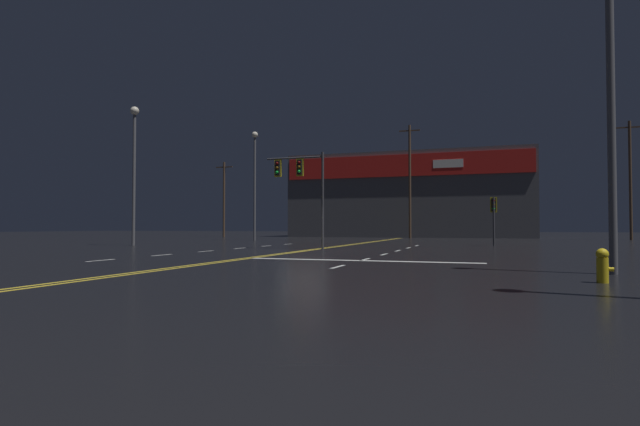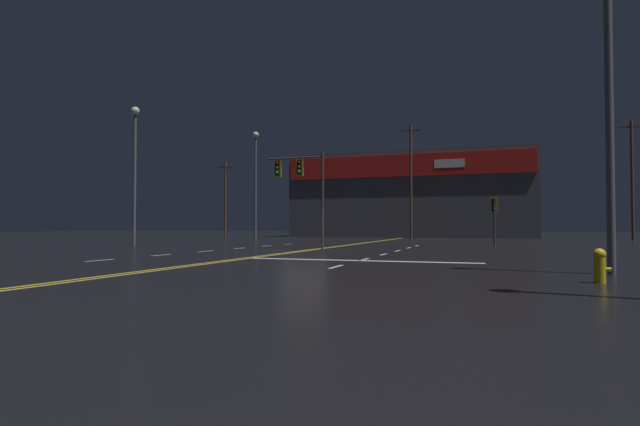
% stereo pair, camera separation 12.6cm
% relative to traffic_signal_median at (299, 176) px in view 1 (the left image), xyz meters
% --- Properties ---
extents(ground_plane, '(200.00, 200.00, 0.00)m').
position_rel_traffic_signal_median_xyz_m(ground_plane, '(1.08, -2.28, -4.05)').
color(ground_plane, black).
extents(road_markings, '(13.44, 60.00, 0.01)m').
position_rel_traffic_signal_median_xyz_m(road_markings, '(1.87, -3.34, -4.04)').
color(road_markings, gold).
rests_on(road_markings, ground).
extents(traffic_signal_median, '(3.41, 0.36, 5.35)m').
position_rel_traffic_signal_median_xyz_m(traffic_signal_median, '(0.00, 0.00, 0.00)').
color(traffic_signal_median, '#38383D').
rests_on(traffic_signal_median, ground).
extents(traffic_signal_corner_northeast, '(0.42, 0.36, 3.15)m').
position_rel_traffic_signal_median_xyz_m(traffic_signal_corner_northeast, '(10.35, 7.99, -1.75)').
color(traffic_signal_corner_northeast, '#38383D').
rests_on(traffic_signal_corner_northeast, ground).
extents(streetlight_near_left, '(0.56, 0.56, 8.55)m').
position_rel_traffic_signal_median_xyz_m(streetlight_near_left, '(13.05, -11.35, 1.48)').
color(streetlight_near_left, '#59595E').
rests_on(streetlight_near_left, ground).
extents(streetlight_near_right, '(0.56, 0.56, 9.84)m').
position_rel_traffic_signal_median_xyz_m(streetlight_near_right, '(-9.93, 14.64, 2.19)').
color(streetlight_near_right, '#59595E').
rests_on(streetlight_near_right, ground).
extents(streetlight_median_approach, '(0.56, 0.56, 9.15)m').
position_rel_traffic_signal_median_xyz_m(streetlight_median_approach, '(-12.03, 1.04, 1.82)').
color(streetlight_median_approach, '#59595E').
rests_on(streetlight_median_approach, ground).
extents(fire_hydrant, '(0.35, 0.26, 0.76)m').
position_rel_traffic_signal_median_xyz_m(fire_hydrant, '(12.36, -13.66, -3.65)').
color(fire_hydrant, gold).
rests_on(fire_hydrant, ground).
extents(building_backdrop, '(27.93, 10.23, 9.81)m').
position_rel_traffic_signal_median_xyz_m(building_backdrop, '(1.08, 34.68, 0.87)').
color(building_backdrop, '#4C4C51').
rests_on(building_backdrop, ground).
extents(utility_pole_row, '(44.87, 0.26, 12.06)m').
position_rel_traffic_signal_median_xyz_m(utility_pole_row, '(2.94, 27.02, 1.59)').
color(utility_pole_row, '#4C3828').
rests_on(utility_pole_row, ground).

